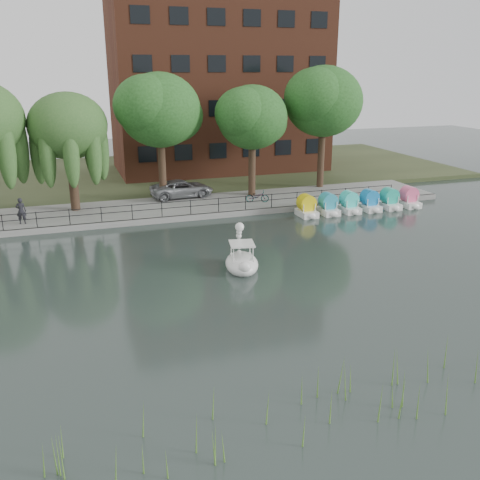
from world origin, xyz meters
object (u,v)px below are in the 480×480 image
bicycle (257,196)px  pedestrian (21,209)px  minivan (182,187)px  swan_boat (242,260)px

bicycle → pedestrian: (-16.46, -0.64, 0.49)m
pedestrian → bicycle: bearing=-170.4°
bicycle → pedestrian: pedestrian is taller
bicycle → minivan: bearing=74.7°
minivan → bicycle: minivan is taller
minivan → pedestrian: 12.15m
minivan → swan_boat: swan_boat is taller
pedestrian → swan_boat: pedestrian is taller
minivan → bicycle: bearing=-128.9°
minivan → swan_boat: (-0.25, -15.27, -0.67)m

